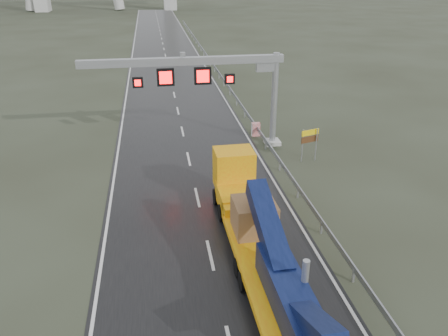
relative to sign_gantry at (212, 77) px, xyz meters
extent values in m
plane|color=#2F3122|center=(-2.10, -17.99, -5.61)|extent=(400.00, 400.00, 0.00)
cube|color=black|center=(-2.10, 22.01, -5.60)|extent=(11.00, 200.00, 0.02)
cube|color=#B9B8B3|center=(4.80, 0.01, -5.46)|extent=(1.20, 1.20, 0.30)
cylinder|color=#999CA1|center=(4.80, 0.01, -2.01)|extent=(0.48, 0.48, 7.20)
cube|color=#999CA1|center=(-2.10, 0.01, 1.19)|extent=(14.80, 0.55, 0.55)
cube|color=#999CA1|center=(4.00, 0.01, 0.69)|extent=(1.40, 0.35, 0.90)
cube|color=#999CA1|center=(-2.10, 0.01, 1.64)|extent=(0.35, 0.35, 0.35)
cube|color=black|center=(-3.40, -0.04, 0.09)|extent=(1.25, 0.25, 1.25)
cube|color=#FF0C0C|center=(-3.40, -0.18, 0.09)|extent=(0.90, 0.02, 0.90)
cube|color=black|center=(-0.70, -0.04, 0.09)|extent=(1.25, 0.25, 1.25)
cube|color=#FF0C0C|center=(-0.70, -0.18, 0.09)|extent=(0.90, 0.02, 0.90)
cube|color=black|center=(-5.40, -0.04, -0.21)|extent=(0.75, 0.25, 0.75)
cube|color=#FF0C0C|center=(-5.40, -0.18, -0.21)|extent=(0.54, 0.02, 0.54)
cube|color=black|center=(1.30, -0.04, -0.21)|extent=(0.75, 0.25, 0.75)
cube|color=#FF0C0C|center=(1.30, -0.18, -0.21)|extent=(0.54, 0.02, 0.54)
cube|color=yellow|center=(0.16, -18.51, -4.67)|extent=(2.70, 12.66, 0.32)
cube|color=yellow|center=(0.07, -11.84, -4.30)|extent=(2.36, 1.12, 0.45)
cube|color=yellow|center=(0.05, -10.39, -4.53)|extent=(2.38, 2.74, 1.08)
cube|color=yellow|center=(0.02, -8.77, -3.45)|extent=(2.28, 1.84, 2.35)
cube|color=black|center=(0.01, -7.85, -3.18)|extent=(2.08, 0.07, 1.08)
cube|color=#0D1840|center=(0.17, -19.41, -3.81)|extent=(1.34, 5.43, 1.26)
cube|color=#0D1840|center=(0.13, -16.26, -2.73)|extent=(0.97, 4.98, 2.31)
cube|color=#0D1840|center=(0.20, -21.67, -3.00)|extent=(0.86, 3.59, 2.18)
cylinder|color=#999CA1|center=(0.71, -19.41, -3.00)|extent=(0.27, 0.27, 1.44)
cube|color=olive|center=(0.09, -13.82, -3.70)|extent=(2.01, 2.01, 1.62)
cylinder|color=black|center=(0.13, -16.26, -5.16)|extent=(2.63, 0.94, 0.90)
cylinder|color=black|center=(0.03, -8.95, -5.12)|extent=(2.45, 1.03, 0.99)
cylinder|color=#999CA1|center=(5.99, -3.72, -4.38)|extent=(0.08, 0.08, 2.47)
cylinder|color=#999CA1|center=(7.02, -3.72, -4.38)|extent=(0.08, 0.08, 2.47)
cube|color=yellow|center=(6.51, -3.72, -3.40)|extent=(1.40, 0.47, 0.41)
cube|color=#512E17|center=(6.51, -3.72, -3.91)|extent=(1.40, 0.47, 0.46)
cube|color=red|center=(3.90, 2.01, -5.04)|extent=(0.68, 0.38, 1.15)
camera|label=1|loc=(-4.30, -31.60, 7.35)|focal=35.00mm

